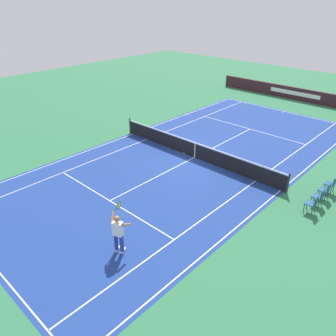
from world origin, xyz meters
TOP-DOWN VIEW (x-y plane):
  - ground_plane at (0.00, 0.00)m, footprint 60.00×60.00m
  - court_slab at (0.00, 0.00)m, footprint 24.20×11.40m
  - court_line_markings at (0.00, 0.00)m, footprint 23.85×11.05m
  - tennis_net at (0.00, 0.00)m, footprint 0.10×11.70m
  - stadium_barrier at (-15.90, -0.00)m, footprint 0.26×17.00m
  - tennis_player_near at (8.30, 3.03)m, footprint 0.93×0.93m
  - tennis_ball at (0.06, -0.79)m, footprint 0.07×0.07m
  - spectator_chair_0 at (-1.45, 7.35)m, footprint 0.44×0.44m
  - spectator_chair_1 at (-0.68, 7.35)m, footprint 0.44×0.44m
  - spectator_chair_2 at (0.09, 7.35)m, footprint 0.44×0.44m
  - spectator_chair_3 at (0.87, 7.35)m, footprint 0.44×0.44m

SIDE VIEW (x-z plane):
  - ground_plane at x=0.00m, z-range 0.00..0.00m
  - court_slab at x=0.00m, z-range 0.00..0.00m
  - court_line_markings at x=0.00m, z-range 0.00..0.01m
  - tennis_ball at x=0.06m, z-range 0.00..0.07m
  - tennis_net at x=0.00m, z-range -0.05..1.03m
  - spectator_chair_0 at x=-1.45m, z-range 0.08..0.96m
  - spectator_chair_1 at x=-0.68m, z-range 0.08..0.96m
  - spectator_chair_2 at x=0.09m, z-range 0.08..0.96m
  - spectator_chair_3 at x=0.87m, z-range 0.08..0.96m
  - stadium_barrier at x=-15.90m, z-range 0.00..1.10m
  - tennis_player_near at x=8.30m, z-range 0.08..1.78m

